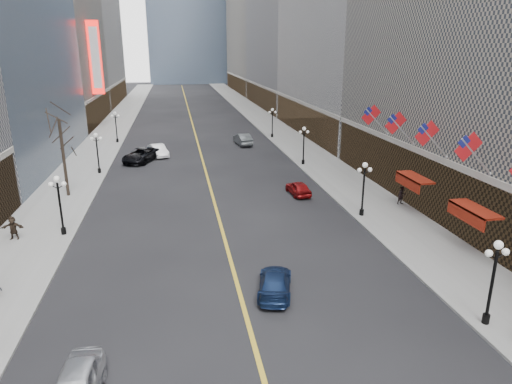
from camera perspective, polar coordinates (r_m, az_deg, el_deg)
name	(u,v)px	position (r m, az deg, el deg)	size (l,w,h in m)	color
sidewalk_east	(280,133)	(76.82, 3.03, 7.41)	(6.00, 230.00, 0.15)	gray
sidewalk_west	(106,138)	(75.67, -18.25, 6.41)	(6.00, 230.00, 0.15)	gray
lane_line	(193,126)	(84.81, -7.88, 8.18)	(0.25, 200.00, 0.02)	gold
bldg_east_c	(314,0)	(115.06, 7.24, 22.67)	(26.60, 40.60, 48.80)	#969699
streetlamp_east_0	(494,274)	(25.41, 27.57, -9.08)	(1.26, 0.44, 4.52)	black
streetlamp_east_1	(364,183)	(38.31, 13.32, 1.05)	(1.26, 0.44, 4.52)	black
streetlamp_east_2	(304,142)	(54.82, 5.99, 6.29)	(1.26, 0.44, 4.52)	black
streetlamp_east_3	(272,120)	(72.04, 2.06, 9.03)	(1.26, 0.44, 4.52)	black
streetlamp_west_1	(59,199)	(36.34, -23.37, -0.83)	(1.26, 0.44, 4.52)	black
streetlamp_west_2	(97,149)	(53.45, -19.25, 5.13)	(1.26, 0.44, 4.52)	black
streetlamp_west_3	(116,124)	(71.01, -17.12, 8.16)	(1.26, 0.44, 4.52)	black
flag_2	(470,149)	(32.21, 25.23, 4.84)	(2.87, 0.12, 2.87)	#B2B2B7
flag_3	(429,135)	(36.32, 20.79, 6.62)	(2.87, 0.12, 2.87)	#B2B2B7
flag_4	(397,125)	(40.63, 17.25, 8.01)	(2.87, 0.12, 2.87)	#B2B2B7
flag_5	(373,117)	(45.09, 14.39, 9.10)	(2.87, 0.12, 2.87)	#B2B2B7
awning_b	(472,211)	(33.71, 25.42, -2.14)	(1.40, 4.00, 0.93)	maroon
awning_c	(413,179)	(40.14, 19.00, 1.57)	(1.40, 4.00, 0.93)	maroon
theatre_marquee	(95,58)	(84.67, -19.43, 15.53)	(2.00, 0.55, 12.00)	red
tree_west_far	(60,131)	(45.47, -23.27, 6.97)	(3.60, 3.60, 7.92)	#2D231C
car_nb_mid	(158,150)	(61.03, -12.11, 5.10)	(1.64, 4.69, 1.55)	white
car_nb_far	(141,155)	(58.47, -14.18, 4.50)	(2.82, 6.11, 1.70)	black
car_sb_near	(275,282)	(26.57, 2.38, -11.23)	(1.83, 4.51, 1.31)	#14264D
car_sb_mid	(298,188)	(43.91, 5.30, 0.50)	(1.58, 3.93, 1.34)	maroon
car_sb_far	(243,139)	(67.05, -1.66, 6.62)	(1.77, 5.08, 1.67)	#52585B
ped_east_walk	(402,195)	(42.56, 17.79, -0.40)	(0.80, 0.44, 1.64)	black
ped_west_far	(13,228)	(37.52, -28.10, -3.97)	(1.62, 0.47, 1.75)	black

